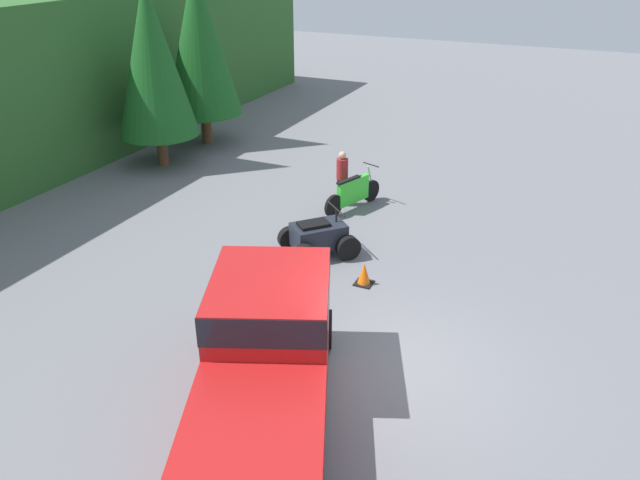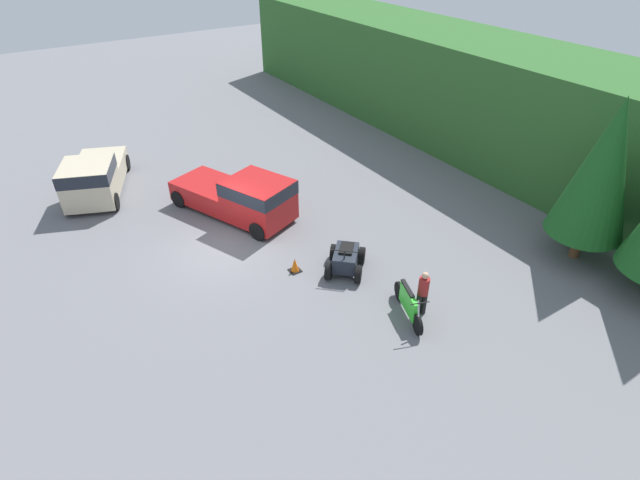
# 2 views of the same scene
# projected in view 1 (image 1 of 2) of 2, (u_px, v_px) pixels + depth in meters

# --- Properties ---
(ground_plane) EXTENTS (80.00, 80.00, 0.00)m
(ground_plane) POSITION_uv_depth(u_px,v_px,m) (390.00, 366.00, 12.02)
(ground_plane) COLOR slate
(tree_left) EXTENTS (2.76, 2.76, 6.28)m
(tree_left) POSITION_uv_depth(u_px,v_px,m) (152.00, 60.00, 20.80)
(tree_left) COLOR brown
(tree_left) RESTS_ON ground_plane
(tree_mid_left) EXTENTS (2.91, 2.91, 6.61)m
(tree_mid_left) POSITION_uv_depth(u_px,v_px,m) (199.00, 41.00, 23.08)
(tree_mid_left) COLOR brown
(tree_mid_left) RESTS_ON ground_plane
(pickup_truck_red) EXTENTS (6.07, 4.14, 1.97)m
(pickup_truck_red) POSITION_uv_depth(u_px,v_px,m) (266.00, 353.00, 10.69)
(pickup_truck_red) COLOR red
(pickup_truck_red) RESTS_ON ground_plane
(dirt_bike) EXTENTS (2.26, 1.01, 1.21)m
(dirt_bike) POSITION_uv_depth(u_px,v_px,m) (353.00, 193.00, 18.66)
(dirt_bike) COLOR black
(dirt_bike) RESTS_ON ground_plane
(quad_atv) EXTENTS (2.21, 2.18, 1.21)m
(quad_atv) POSITION_uv_depth(u_px,v_px,m) (319.00, 238.00, 16.00)
(quad_atv) COLOR black
(quad_atv) RESTS_ON ground_plane
(rider_person) EXTENTS (0.45, 0.45, 1.69)m
(rider_person) POSITION_uv_depth(u_px,v_px,m) (342.00, 176.00, 18.75)
(rider_person) COLOR black
(rider_person) RESTS_ON ground_plane
(traffic_cone) EXTENTS (0.42, 0.42, 0.55)m
(traffic_cone) POSITION_uv_depth(u_px,v_px,m) (364.00, 274.00, 14.72)
(traffic_cone) COLOR black
(traffic_cone) RESTS_ON ground_plane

